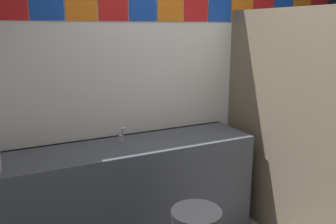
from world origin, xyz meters
TOP-DOWN VIEW (x-y plane):
  - wall_back at (0.00, 1.48)m, footprint 3.64×0.09m
  - vanity_counter at (-0.68, 1.16)m, footprint 2.19×0.56m
  - faucet_center at (-0.68, 1.25)m, footprint 0.04×0.10m
  - stall_divider at (0.72, 0.49)m, footprint 0.92×1.39m
  - toilet at (1.05, 0.95)m, footprint 0.39×0.49m

SIDE VIEW (x-z plane):
  - toilet at x=1.05m, z-range -0.07..0.67m
  - vanity_counter at x=-0.68m, z-range 0.01..0.89m
  - faucet_center at x=-0.68m, z-range 0.87..1.01m
  - stall_divider at x=0.72m, z-range 0.00..1.98m
  - wall_back at x=0.00m, z-range 0.01..2.54m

